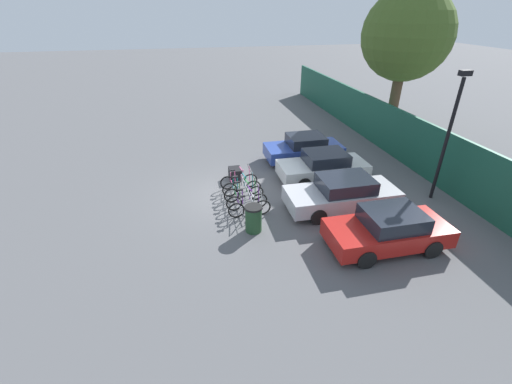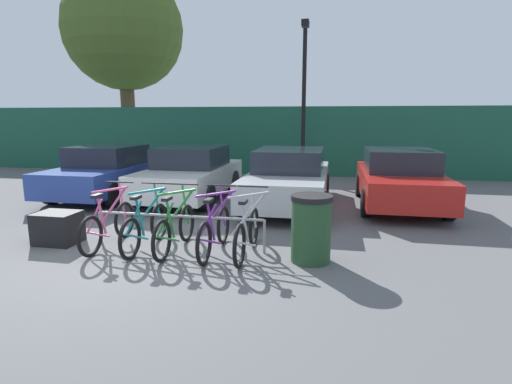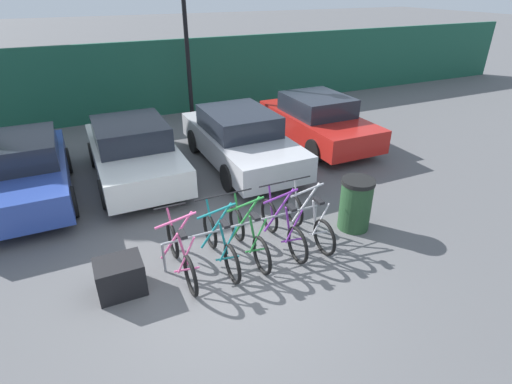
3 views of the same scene
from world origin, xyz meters
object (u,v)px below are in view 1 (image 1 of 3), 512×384
object	(u,v)px
bicycle_purple	(247,201)
car_white	(323,166)
bicycle_green	(244,193)
bicycle_teal	(242,188)
car_red	(388,229)
bicycle_pink	(239,181)
car_silver	(342,194)
lamp_post	(449,131)
cargo_crate	(235,174)
car_blue	(304,148)
trash_bin	(253,219)
bicycle_silver	(250,208)
bike_rack	(247,191)
tree_behind_hoarding	(407,36)

from	to	relation	value
bicycle_purple	car_white	xyz separation A→B (m)	(-1.86, 4.01, 0.31)
bicycle_green	car_white	xyz separation A→B (m)	(-1.19, 4.01, 0.31)
bicycle_teal	car_red	distance (m)	6.24
car_red	bicycle_teal	bearing A→B (deg)	-137.77
bicycle_teal	car_white	distance (m)	4.08
bicycle_pink	car_red	bearing A→B (deg)	37.57
car_silver	bicycle_pink	bearing A→B (deg)	-125.23
lamp_post	cargo_crate	bearing A→B (deg)	-114.20
car_blue	trash_bin	distance (m)	7.01
bicycle_silver	car_silver	size ratio (longest dim) A/B	0.38
bicycle_green	trash_bin	size ratio (longest dim) A/B	1.66
car_blue	car_silver	bearing A→B (deg)	-1.76
bike_rack	car_blue	bearing A→B (deg)	133.61
bike_rack	bicycle_pink	xyz separation A→B (m)	(-1.20, -0.15, -0.10)
bike_rack	bicycle_silver	size ratio (longest dim) A/B	1.73
bicycle_teal	car_red	bearing A→B (deg)	39.51
bicycle_teal	lamp_post	size ratio (longest dim) A/B	0.32
cargo_crate	bicycle_purple	bearing A→B (deg)	0.46
bicycle_purple	lamp_post	world-z (taller)	lamp_post
car_blue	tree_behind_hoarding	distance (m)	9.08
cargo_crate	tree_behind_hoarding	bearing A→B (deg)	112.26
car_red	trash_bin	distance (m)	4.65
bicycle_silver	cargo_crate	distance (m)	3.37
car_white	lamp_post	world-z (taller)	lamp_post
bicycle_green	bicycle_silver	world-z (taller)	same
car_white	car_blue	bearing A→B (deg)	-177.41
bicycle_purple	bicycle_silver	distance (m)	0.54
bicycle_purple	cargo_crate	size ratio (longest dim) A/B	2.44
bicycle_green	car_red	size ratio (longest dim) A/B	0.42
bicycle_green	cargo_crate	xyz separation A→B (m)	(-2.16, -0.02, -0.10)
car_white	cargo_crate	bearing A→B (deg)	-103.53
trash_bin	car_blue	bearing A→B (deg)	145.59
bike_rack	cargo_crate	xyz separation A→B (m)	(-2.17, -0.17, -0.20)
car_white	trash_bin	xyz separation A→B (m)	(3.40, -4.07, -0.17)
car_red	tree_behind_hoarding	xyz separation A→B (m)	(-10.68, 6.58, 5.11)
bike_rack	car_silver	distance (m)	3.88
bicycle_silver	tree_behind_hoarding	bearing A→B (deg)	126.18
car_white	bicycle_teal	bearing A→B (deg)	-80.49
cargo_crate	tree_behind_hoarding	world-z (taller)	tree_behind_hoarding
bike_rack	trash_bin	distance (m)	2.22
lamp_post	cargo_crate	distance (m)	9.18
car_blue	lamp_post	size ratio (longest dim) A/B	0.76
bicycle_purple	tree_behind_hoarding	size ratio (longest dim) A/B	0.20
bicycle_silver	cargo_crate	bearing A→B (deg)	-179.31
bicycle_purple	cargo_crate	bearing A→B (deg)	176.54
bicycle_silver	car_red	world-z (taller)	car_red
bicycle_pink	cargo_crate	distance (m)	0.97
bike_rack	bicycle_purple	distance (m)	0.69
car_red	bike_rack	bearing A→B (deg)	-135.35
bicycle_green	car_silver	world-z (taller)	car_silver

